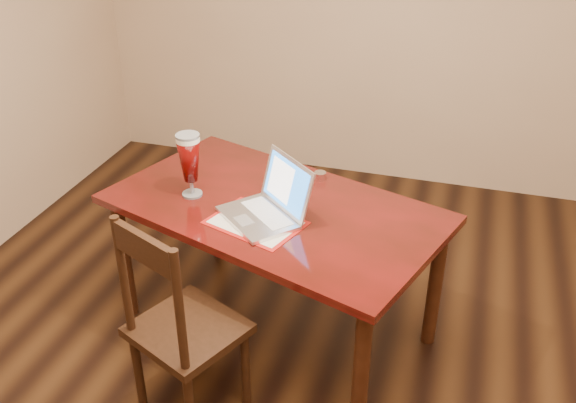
% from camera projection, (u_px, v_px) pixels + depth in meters
% --- Properties ---
extents(room_shell, '(4.51, 5.01, 2.71)m').
position_uv_depth(room_shell, '(319.00, 23.00, 1.93)').
color(room_shell, tan).
rests_on(room_shell, ground).
extents(dining_table, '(1.76, 1.33, 1.05)m').
position_uv_depth(dining_table, '(271.00, 218.00, 3.07)').
color(dining_table, '#540C0B').
rests_on(dining_table, ground).
extents(dining_chair, '(0.55, 0.54, 1.00)m').
position_uv_depth(dining_chair, '(181.00, 328.00, 2.67)').
color(dining_chair, black).
rests_on(dining_chair, ground).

